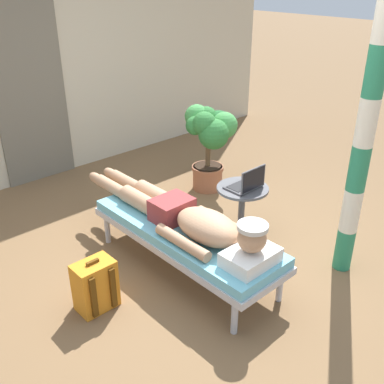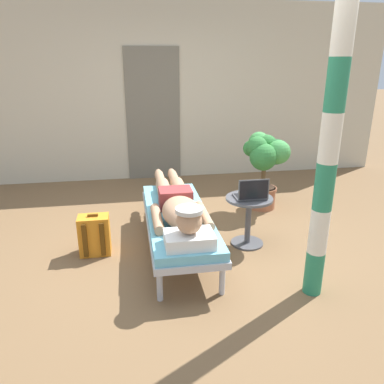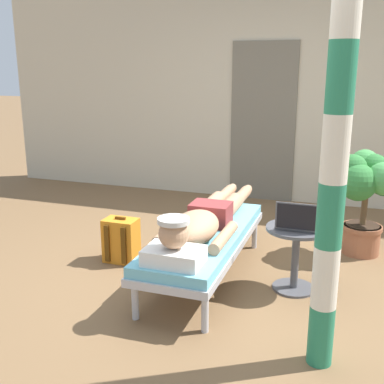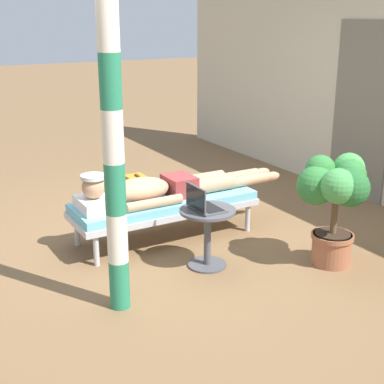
% 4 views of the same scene
% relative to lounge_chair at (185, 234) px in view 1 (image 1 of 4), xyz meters
% --- Properties ---
extents(ground_plane, '(40.00, 40.00, 0.00)m').
position_rel_lounge_chair_xyz_m(ground_plane, '(0.08, -0.03, -0.35)').
color(ground_plane, brown).
extents(house_wall_back, '(7.60, 0.20, 2.70)m').
position_rel_lounge_chair_xyz_m(house_wall_back, '(0.00, 2.70, 1.00)').
color(house_wall_back, beige).
rests_on(house_wall_back, ground).
extents(house_door_panel, '(0.84, 0.03, 2.04)m').
position_rel_lounge_chair_xyz_m(house_door_panel, '(-0.03, 2.59, 0.67)').
color(house_door_panel, '#6D6759').
rests_on(house_door_panel, ground).
extents(lounge_chair, '(0.61, 1.81, 0.42)m').
position_rel_lounge_chair_xyz_m(lounge_chair, '(0.00, 0.00, 0.00)').
color(lounge_chair, '#B7B7BC').
rests_on(lounge_chair, ground).
extents(person_reclining, '(0.53, 2.17, 0.33)m').
position_rel_lounge_chair_xyz_m(person_reclining, '(-0.00, -0.04, 0.17)').
color(person_reclining, white).
rests_on(person_reclining, lounge_chair).
extents(side_table, '(0.48, 0.48, 0.52)m').
position_rel_lounge_chair_xyz_m(side_table, '(0.74, 0.03, 0.01)').
color(side_table, '#4C4C51').
rests_on(side_table, ground).
extents(laptop, '(0.31, 0.24, 0.23)m').
position_rel_lounge_chair_xyz_m(laptop, '(0.74, -0.02, 0.24)').
color(laptop, '#4C4C51').
rests_on(laptop, side_table).
extents(backpack, '(0.30, 0.26, 0.42)m').
position_rel_lounge_chair_xyz_m(backpack, '(-0.82, 0.09, -0.15)').
color(backpack, orange).
rests_on(backpack, ground).
extents(potted_plant, '(0.59, 0.62, 0.98)m').
position_rel_lounge_chair_xyz_m(potted_plant, '(1.26, 0.97, 0.31)').
color(potted_plant, '#9E5B3D').
rests_on(potted_plant, ground).
extents(porch_post, '(0.15, 0.15, 2.61)m').
position_rel_lounge_chair_xyz_m(porch_post, '(1.01, -0.90, 0.96)').
color(porch_post, '#267F59').
rests_on(porch_post, ground).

